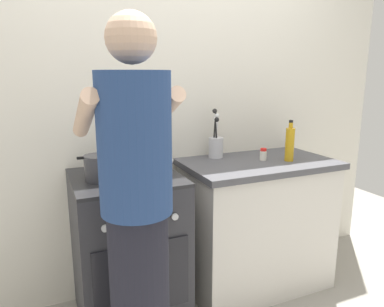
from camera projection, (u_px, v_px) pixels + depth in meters
back_wall at (190, 106)px, 2.49m from camera, size 3.20×0.10×2.50m
countertop at (256, 223)px, 2.49m from camera, size 1.00×0.60×0.90m
stove_range at (129, 249)px, 2.13m from camera, size 0.60×0.62×0.90m
pot at (101, 168)px, 1.94m from camera, size 0.24×0.17×0.14m
mixing_bowl at (149, 166)px, 2.07m from camera, size 0.28×0.28×0.09m
utensil_crock at (216, 144)px, 2.46m from camera, size 0.10×0.10×0.34m
spice_bottle at (263, 154)px, 2.40m from camera, size 0.04×0.04×0.08m
oil_bottle at (290, 144)px, 2.36m from camera, size 0.06×0.06×0.27m
person at (137, 220)px, 1.52m from camera, size 0.41×0.50×1.70m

